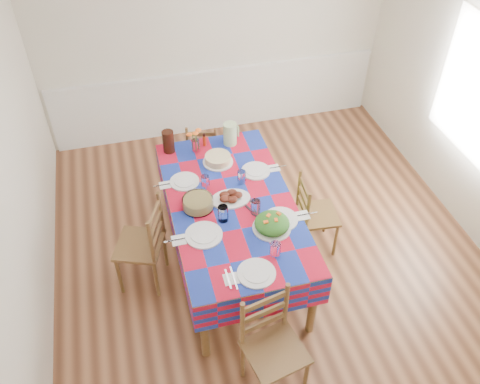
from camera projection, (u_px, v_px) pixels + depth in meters
name	position (u px, v px, depth m)	size (l,w,h in m)	color
room	(275.00, 155.00, 4.59)	(4.58, 5.08, 2.78)	brown
wainscot	(217.00, 98.00, 6.95)	(4.41, 0.06, 0.92)	white
window_right	(477.00, 92.00, 5.12)	(1.40, 1.40, 0.00)	white
dining_table	(232.00, 209.00, 4.92)	(1.18, 2.20, 0.85)	brown
setting_near_head	(262.00, 265.00, 4.23)	(0.53, 0.35, 0.16)	silver
setting_left_near	(210.00, 227.00, 4.55)	(0.62, 0.37, 0.16)	silver
setting_left_far	(191.00, 182.00, 5.03)	(0.54, 0.32, 0.14)	silver
setting_right_near	(272.00, 215.00, 4.68)	(0.61, 0.35, 0.15)	silver
setting_right_far	(251.00, 173.00, 5.13)	(0.56, 0.32, 0.14)	silver
meat_platter	(230.00, 197.00, 4.86)	(0.39, 0.28, 0.08)	silver
salad_platter	(272.00, 224.00, 4.56)	(0.35, 0.35, 0.15)	silver
pasta_bowl	(198.00, 203.00, 4.77)	(0.30, 0.30, 0.11)	white
cake	(218.00, 159.00, 5.28)	(0.32, 0.32, 0.09)	silver
serving_utensils	(252.00, 208.00, 4.78)	(0.14, 0.31, 0.01)	black
flower_vase	(195.00, 142.00, 5.38)	(0.17, 0.14, 0.27)	white
hot_sauce	(204.00, 140.00, 5.48)	(0.04, 0.04, 0.15)	red
green_pitcher	(230.00, 134.00, 5.47)	(0.15, 0.15, 0.25)	#ACCB8F
tea_pitcher	(168.00, 142.00, 5.37)	(0.12, 0.12, 0.25)	black
name_card	(260.00, 287.00, 4.09)	(0.08, 0.03, 0.02)	silver
chair_near	(272.00, 347.00, 4.08)	(0.54, 0.52, 1.03)	brown
chair_far	(203.00, 152.00, 6.14)	(0.46, 0.45, 0.86)	brown
chair_left	(144.00, 245.00, 4.91)	(0.57, 0.58, 1.03)	brown
chair_right	(314.00, 215.00, 5.29)	(0.43, 0.45, 0.93)	brown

